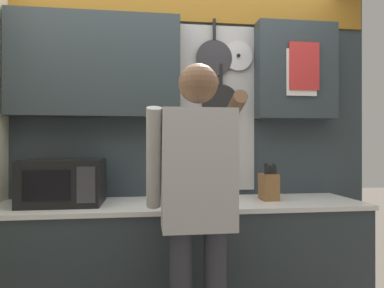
{
  "coord_description": "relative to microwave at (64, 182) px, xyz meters",
  "views": [
    {
      "loc": [
        -0.24,
        -2.32,
        1.28
      ],
      "look_at": [
        0.09,
        0.19,
        1.28
      ],
      "focal_mm": 32.0,
      "sensor_mm": 36.0,
      "label": 1
    }
  ],
  "objects": [
    {
      "name": "base_cabinet_counter",
      "position": [
        0.79,
        -0.02,
        -0.59
      ],
      "size": [
        2.47,
        0.61,
        0.88
      ],
      "color": "#2D383D",
      "rests_on": "ground_plane"
    },
    {
      "name": "back_wall_unit",
      "position": [
        0.76,
        0.26,
        0.51
      ],
      "size": [
        3.04,
        0.23,
        2.54
      ],
      "color": "#2D383D",
      "rests_on": "ground_plane"
    },
    {
      "name": "microwave",
      "position": [
        0.0,
        0.0,
        0.0
      ],
      "size": [
        0.5,
        0.39,
        0.3
      ],
      "color": "black",
      "rests_on": "base_cabinet_counter"
    },
    {
      "name": "knife_block",
      "position": [
        1.4,
        0.0,
        -0.05
      ],
      "size": [
        0.11,
        0.15,
        0.26
      ],
      "color": "brown",
      "rests_on": "base_cabinet_counter"
    },
    {
      "name": "utensil_crock",
      "position": [
        0.71,
        0.0,
        -0.06
      ],
      "size": [
        0.11,
        0.11,
        0.36
      ],
      "color": "white",
      "rests_on": "base_cabinet_counter"
    },
    {
      "name": "person",
      "position": [
        0.81,
        -0.55,
        -0.02
      ],
      "size": [
        0.54,
        0.65,
        1.7
      ],
      "color": "#383842",
      "rests_on": "ground_plane"
    }
  ]
}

